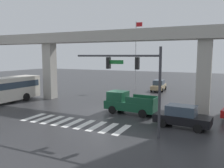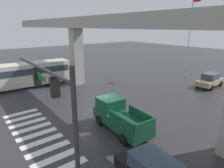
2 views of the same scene
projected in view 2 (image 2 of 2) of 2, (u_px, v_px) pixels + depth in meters
The scene contains 8 objects.
ground_plane at pixel (97, 115), 16.85m from camera, with size 120.00×120.00×0.00m, color #2D2D30.
crosswalk_stripes at pixel (37, 134), 13.82m from camera, with size 9.35×2.80×0.01m.
elevated_overpass at pixel (127, 28), 16.69m from camera, with size 58.80×2.22×8.37m.
pickup_truck at pixel (119, 116), 14.38m from camera, with size 5.24×2.39×2.08m.
city_bus at pixel (25, 73), 24.18m from camera, with size 3.07×10.88×2.99m.
sedan_tan at pixel (210, 80), 24.53m from camera, with size 2.13×4.38×1.72m.
traffic_signal_mast at pixel (55, 103), 7.94m from camera, with size 6.49×0.32×6.20m.
flagpole at pixel (190, 33), 27.29m from camera, with size 1.16×0.12×11.32m.
Camera 2 is at (12.91, -8.44, 7.40)m, focal length 31.20 mm.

